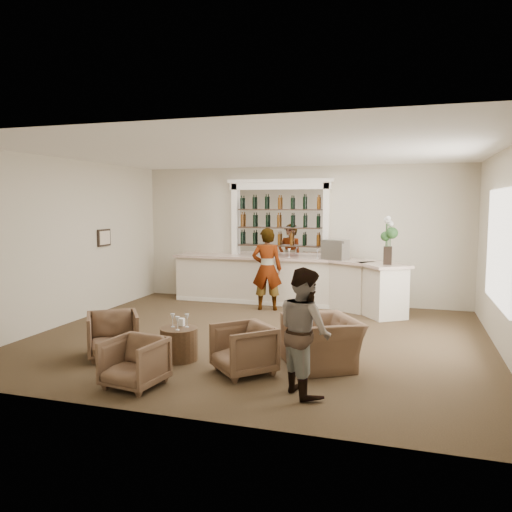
{
  "coord_description": "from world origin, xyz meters",
  "views": [
    {
      "loc": [
        2.54,
        -8.41,
        2.41
      ],
      "look_at": [
        -0.32,
        0.9,
        1.38
      ],
      "focal_mm": 35.0,
      "sensor_mm": 36.0,
      "label": 1
    }
  ],
  "objects": [
    {
      "name": "flower_vase",
      "position": [
        2.13,
        2.3,
        1.7
      ],
      "size": [
        0.26,
        0.26,
        1.0
      ],
      "color": "black",
      "rests_on": "bar_counter"
    },
    {
      "name": "wine_glass_bar_right",
      "position": [
        -0.16,
        3.05,
        1.25
      ],
      "size": [
        0.07,
        0.07,
        0.21
      ],
      "primitive_type": null,
      "color": "white",
      "rests_on": "bar_counter"
    },
    {
      "name": "wine_glass_tbl_b",
      "position": [
        -0.7,
        -1.5,
        0.6
      ],
      "size": [
        0.07,
        0.07,
        0.21
      ],
      "primitive_type": null,
      "color": "white",
      "rests_on": "cocktail_table"
    },
    {
      "name": "armchair_right",
      "position": [
        0.35,
        -1.88,
        0.35
      ],
      "size": [
        1.08,
        1.08,
        0.71
      ],
      "primitive_type": "imported",
      "rotation": [
        0.0,
        0.0,
        -0.79
      ],
      "color": "brown",
      "rests_on": "ground"
    },
    {
      "name": "bar_counter",
      "position": [
        -0.16,
        3.0,
        0.57
      ],
      "size": [
        5.72,
        1.8,
        1.14
      ],
      "color": "white",
      "rests_on": "ground"
    },
    {
      "name": "guest",
      "position": [
        1.32,
        -2.35,
        0.81
      ],
      "size": [
        0.97,
        0.99,
        1.62
      ],
      "primitive_type": "imported",
      "rotation": [
        0.0,
        0.0,
        2.26
      ],
      "color": "gray",
      "rests_on": "ground"
    },
    {
      "name": "room_shell",
      "position": [
        0.16,
        0.71,
        2.34
      ],
      "size": [
        8.04,
        7.02,
        3.32
      ],
      "color": "beige",
      "rests_on": "ground"
    },
    {
      "name": "armchair_far",
      "position": [
        1.35,
        -1.21,
        0.36
      ],
      "size": [
        1.41,
        1.45,
        0.72
      ],
      "primitive_type": "imported",
      "rotation": [
        0.0,
        0.0,
        -1.02
      ],
      "color": "brown",
      "rests_on": "ground"
    },
    {
      "name": "wine_glass_tbl_a",
      "position": [
        -0.92,
        -1.55,
        0.6
      ],
      "size": [
        0.07,
        0.07,
        0.21
      ],
      "primitive_type": null,
      "color": "white",
      "rests_on": "cocktail_table"
    },
    {
      "name": "back_bar_alcove",
      "position": [
        -0.5,
        3.41,
        2.03
      ],
      "size": [
        2.64,
        0.25,
        3.0
      ],
      "color": "white",
      "rests_on": "ground"
    },
    {
      "name": "sommelier",
      "position": [
        -0.51,
        2.35,
        0.93
      ],
      "size": [
        0.76,
        0.57,
        1.87
      ],
      "primitive_type": "imported",
      "rotation": [
        0.0,
        0.0,
        3.34
      ],
      "color": "gray",
      "rests_on": "ground"
    },
    {
      "name": "armchair_left",
      "position": [
        -1.86,
        -1.76,
        0.36
      ],
      "size": [
        1.07,
        1.07,
        0.71
      ],
      "primitive_type": "imported",
      "rotation": [
        0.0,
        0.0,
        0.61
      ],
      "color": "brown",
      "rests_on": "ground"
    },
    {
      "name": "cocktail_table",
      "position": [
        -0.8,
        -1.58,
        0.25
      ],
      "size": [
        0.58,
        0.58,
        0.5
      ],
      "primitive_type": "cylinder",
      "color": "#4F3522",
      "rests_on": "ground"
    },
    {
      "name": "wine_glass_tbl_c",
      "position": [
        -0.76,
        -1.71,
        0.6
      ],
      "size": [
        0.07,
        0.07,
        0.21
      ],
      "primitive_type": null,
      "color": "white",
      "rests_on": "cocktail_table"
    },
    {
      "name": "ground",
      "position": [
        0.0,
        0.0,
        0.0
      ],
      "size": [
        8.0,
        8.0,
        0.0
      ],
      "primitive_type": "plane",
      "color": "brown",
      "rests_on": "ground"
    },
    {
      "name": "armchair_center",
      "position": [
        -0.86,
        -2.8,
        0.33
      ],
      "size": [
        0.8,
        0.81,
        0.65
      ],
      "primitive_type": "imported",
      "rotation": [
        0.0,
        0.0,
        -0.15
      ],
      "color": "brown",
      "rests_on": "ground"
    },
    {
      "name": "wine_glass_bar_left",
      "position": [
        0.52,
        3.02,
        1.25
      ],
      "size": [
        0.07,
        0.07,
        0.21
      ],
      "primitive_type": null,
      "color": "white",
      "rests_on": "bar_counter"
    },
    {
      "name": "espresso_machine",
      "position": [
        0.95,
        2.9,
        1.37
      ],
      "size": [
        0.62,
        0.57,
        0.46
      ],
      "primitive_type": "cube",
      "rotation": [
        0.0,
        0.0,
        -0.3
      ],
      "color": "#ADADB1",
      "rests_on": "bar_counter"
    },
    {
      "name": "napkin_holder",
      "position": [
        -0.82,
        -1.44,
        0.56
      ],
      "size": [
        0.08,
        0.08,
        0.12
      ],
      "primitive_type": "cube",
      "color": "white",
      "rests_on": "cocktail_table"
    }
  ]
}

